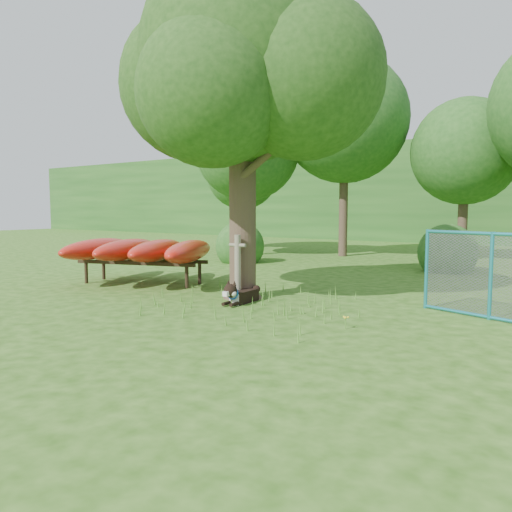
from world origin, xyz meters
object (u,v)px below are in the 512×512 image
Objects in this scene: oak_tree at (242,71)px; fence_section at (491,276)px; kayak_rack at (142,250)px; husky_dog at (239,295)px.

fence_section is (4.93, 0.73, -4.11)m from oak_tree.
oak_tree is 5.24m from kayak_rack.
oak_tree reaches higher than kayak_rack.
fence_section is at bearing 8.43° from oak_tree.
kayak_rack is 3.89× the size of husky_dog.
husky_dog is at bearing -29.45° from kayak_rack.
oak_tree is 2.82× the size of fence_section.
oak_tree is 6.46m from fence_section.
fence_section is at bearing 13.32° from husky_dog.
kayak_rack is at bearing -157.90° from fence_section.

